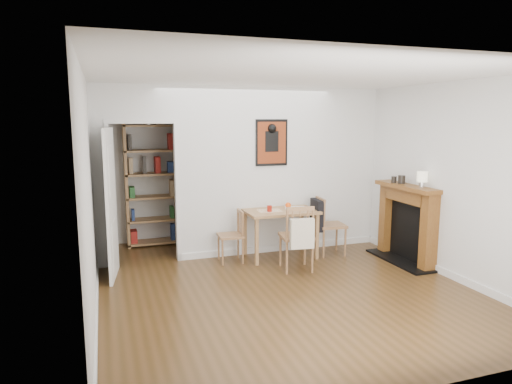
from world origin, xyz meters
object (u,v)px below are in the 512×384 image
object	(u,v)px
chair_right	(329,225)
mantel_lamp	(422,178)
notebook	(295,208)
bookshelf	(152,186)
chair_front	(297,237)
orange_fruit	(288,205)
dining_table	(280,216)
ceramic_jar_b	(394,180)
chair_left	(230,236)
fireplace	(407,221)
red_glass	(269,209)
ceramic_jar_a	(402,180)

from	to	relation	value
chair_right	mantel_lamp	world-z (taller)	mantel_lamp
notebook	mantel_lamp	xyz separation A→B (m)	(1.42, -1.15, 0.56)
chair_right	bookshelf	size ratio (longest dim) A/B	0.45
chair_front	orange_fruit	xyz separation A→B (m)	(0.18, 0.76, 0.30)
chair_right	mantel_lamp	distance (m)	1.57
chair_right	notebook	distance (m)	0.60
orange_fruit	notebook	bearing A→B (deg)	-33.78
dining_table	orange_fruit	size ratio (longest dim) A/B	12.13
ceramic_jar_b	bookshelf	bearing A→B (deg)	150.73
chair_left	notebook	xyz separation A→B (m)	(1.06, 0.05, 0.35)
chair_left	notebook	bearing A→B (deg)	2.44
bookshelf	ceramic_jar_b	xyz separation A→B (m)	(3.40, -1.91, 0.20)
chair_front	mantel_lamp	size ratio (longest dim) A/B	4.12
fireplace	notebook	distance (m)	1.68
orange_fruit	ceramic_jar_b	world-z (taller)	ceramic_jar_b
fireplace	red_glass	size ratio (longest dim) A/B	13.10
orange_fruit	dining_table	bearing A→B (deg)	-148.41
mantel_lamp	ceramic_jar_b	distance (m)	0.57
chair_right	chair_front	world-z (taller)	chair_front
chair_front	chair_left	bearing A→B (deg)	140.41
red_glass	orange_fruit	xyz separation A→B (m)	(0.38, 0.18, -0.00)
chair_left	mantel_lamp	bearing A→B (deg)	-24.01
orange_fruit	ceramic_jar_b	distance (m)	1.65
chair_front	orange_fruit	world-z (taller)	chair_front
bookshelf	notebook	bearing A→B (deg)	-32.64
bookshelf	mantel_lamp	distance (m)	4.27
chair_front	ceramic_jar_b	world-z (taller)	ceramic_jar_b
dining_table	chair_left	bearing A→B (deg)	-179.72
ceramic_jar_a	ceramic_jar_b	size ratio (longest dim) A/B	1.28
chair_right	notebook	bearing A→B (deg)	161.98
bookshelf	chair_left	bearing A→B (deg)	-53.99
red_glass	notebook	xyz separation A→B (m)	(0.47, 0.11, -0.04)
chair_front	red_glass	world-z (taller)	chair_front
chair_left	fireplace	distance (m)	2.64
dining_table	notebook	xyz separation A→B (m)	(0.26, 0.04, 0.10)
bookshelf	ceramic_jar_b	world-z (taller)	bookshelf
chair_right	mantel_lamp	bearing A→B (deg)	-47.30
ceramic_jar_b	red_glass	bearing A→B (deg)	165.22
chair_left	fireplace	size ratio (longest dim) A/B	0.63
bookshelf	chair_front	bearing A→B (deg)	-48.57
chair_front	bookshelf	xyz separation A→B (m)	(-1.77, 2.01, 0.53)
chair_right	chair_front	bearing A→B (deg)	-146.37
ceramic_jar_b	mantel_lamp	bearing A→B (deg)	-83.16
bookshelf	orange_fruit	distance (m)	2.33
red_glass	mantel_lamp	size ratio (longest dim) A/B	0.42
chair_front	red_glass	bearing A→B (deg)	108.40
chair_right	orange_fruit	xyz separation A→B (m)	(-0.61, 0.23, 0.31)
chair_right	notebook	world-z (taller)	chair_right
ceramic_jar_a	ceramic_jar_b	distance (m)	0.13
chair_front	fireplace	distance (m)	1.74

